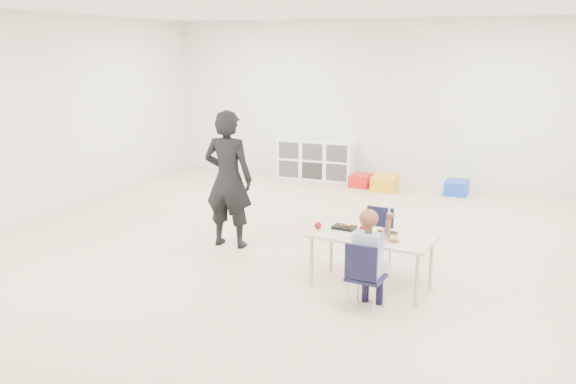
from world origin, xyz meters
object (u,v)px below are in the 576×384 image
at_px(child, 367,256).
at_px(adult, 228,179).
at_px(chair_near, 366,276).
at_px(table, 371,261).
at_px(cubby_shelf, 316,160).

bearing_deg(child, adult, 155.54).
xyz_separation_m(chair_near, adult, (-1.99, 1.20, 0.49)).
height_order(table, adult, adult).
height_order(chair_near, cubby_shelf, cubby_shelf).
xyz_separation_m(table, chair_near, (0.09, -0.53, 0.05)).
bearing_deg(chair_near, table, 106.14).
bearing_deg(cubby_shelf, adult, -85.85).
distance_m(cubby_shelf, adult, 4.03).
relative_size(cubby_shelf, adult, 0.86).
distance_m(child, cubby_shelf, 5.67).
xyz_separation_m(cubby_shelf, adult, (0.29, -3.99, 0.47)).
relative_size(chair_near, cubby_shelf, 0.47).
bearing_deg(table, adult, 167.26).
bearing_deg(adult, table, 158.97).
relative_size(table, adult, 0.77).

